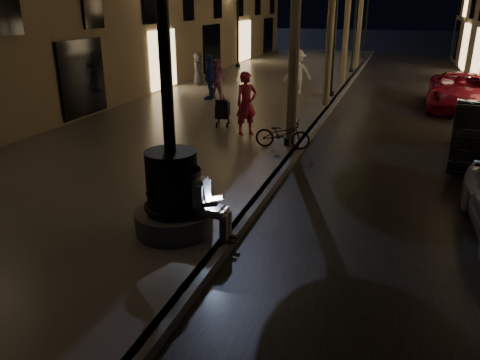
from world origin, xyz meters
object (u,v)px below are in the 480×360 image
at_px(lamp_curb_c, 355,18).
at_px(pedestrian_red, 246,103).
at_px(stroller, 223,111).
at_px(pedestrian_pink, 217,79).
at_px(pedestrian_blue, 210,77).
at_px(fountain_lamppost, 172,178).
at_px(car_third, 459,91).
at_px(bicycle, 283,134).
at_px(lamp_curb_a, 293,36).
at_px(lamp_left_c, 238,17).
at_px(lamp_curb_d, 367,15).
at_px(lamp_left_b, 161,23).
at_px(pedestrian_white, 297,73).
at_px(lamp_curb_b, 335,24).
at_px(pedestrian_dark, 198,69).
at_px(seated_man_laptop, 205,199).

relative_size(lamp_curb_c, pedestrian_red, 2.49).
distance_m(stroller, pedestrian_pink, 4.87).
bearing_deg(pedestrian_blue, fountain_lamppost, 13.07).
xyz_separation_m(car_third, bicycle, (-5.25, -8.31, -0.10)).
bearing_deg(pedestrian_pink, pedestrian_red, 130.04).
relative_size(lamp_curb_a, lamp_left_c, 1.00).
height_order(lamp_curb_d, pedestrian_red, lamp_curb_d).
distance_m(lamp_curb_c, bicycle, 16.58).
relative_size(fountain_lamppost, lamp_left_b, 1.08).
relative_size(fountain_lamppost, pedestrian_blue, 2.77).
bearing_deg(fountain_lamppost, pedestrian_white, 93.23).
height_order(lamp_curb_b, pedestrian_dark, lamp_curb_b).
distance_m(seated_man_laptop, pedestrian_red, 6.89).
xyz_separation_m(seated_man_laptop, lamp_left_c, (-7.01, 22.00, 2.34)).
distance_m(pedestrian_pink, pedestrian_white, 3.59).
bearing_deg(lamp_left_b, pedestrian_blue, -10.59).
distance_m(seated_man_laptop, pedestrian_white, 13.85).
xyz_separation_m(lamp_curb_c, pedestrian_dark, (-6.70, -7.21, -2.24)).
height_order(seated_man_laptop, lamp_left_b, lamp_left_b).
bearing_deg(lamp_left_c, lamp_curb_b, -48.41).
xyz_separation_m(pedestrian_red, pedestrian_blue, (-3.20, 4.83, -0.03)).
xyz_separation_m(pedestrian_dark, bicycle, (6.60, -9.16, -0.38)).
xyz_separation_m(lamp_left_c, bicycle, (7.00, -16.37, -2.63)).
distance_m(lamp_curb_a, lamp_curb_c, 16.00).
relative_size(lamp_left_b, lamp_left_c, 1.00).
bearing_deg(pedestrian_white, pedestrian_pink, 3.64).
bearing_deg(pedestrian_pink, seated_man_laptop, 120.41).
xyz_separation_m(lamp_curb_c, pedestrian_red, (-1.53, -15.27, -2.07)).
relative_size(lamp_curb_b, lamp_left_b, 1.00).
bearing_deg(car_third, fountain_lamppost, -109.09).
bearing_deg(seated_man_laptop, lamp_curb_c, 89.77).
bearing_deg(seated_man_laptop, fountain_lamppost, -180.00).
height_order(lamp_left_c, pedestrian_dark, lamp_left_c).
bearing_deg(pedestrian_pink, lamp_left_c, -65.78).
height_order(lamp_left_b, pedestrian_pink, lamp_left_b).
bearing_deg(stroller, lamp_left_c, 92.55).
bearing_deg(lamp_curb_a, seated_man_laptop, -90.84).
height_order(lamp_curb_a, pedestrian_dark, lamp_curb_a).
bearing_deg(stroller, pedestrian_dark, 104.54).
relative_size(fountain_lamppost, car_third, 1.03).
xyz_separation_m(seated_man_laptop, stroller, (-2.51, 7.44, -0.18)).
height_order(lamp_curb_a, lamp_curb_d, same).
height_order(lamp_left_c, pedestrian_white, lamp_left_c).
bearing_deg(lamp_left_b, stroller, -45.35).
bearing_deg(pedestrian_dark, car_third, -105.33).
bearing_deg(lamp_curb_d, pedestrian_white, -95.20).
height_order(fountain_lamppost, lamp_curb_b, fountain_lamppost).
distance_m(lamp_curb_b, lamp_left_b, 7.38).
relative_size(stroller, bicycle, 0.67).
distance_m(fountain_lamppost, pedestrian_red, 6.78).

